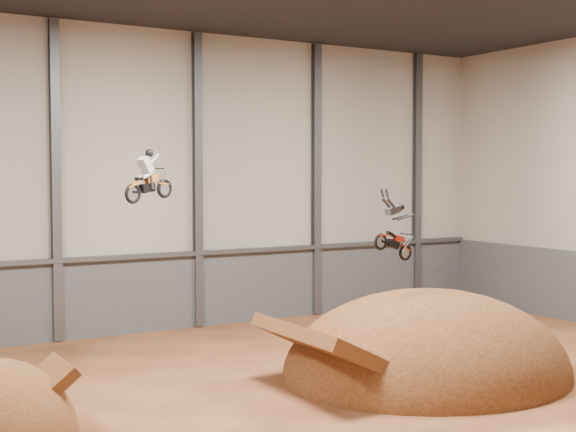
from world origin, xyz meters
name	(u,v)px	position (x,y,z in m)	size (l,w,h in m)	color
floor	(300,419)	(0.00, 0.00, 0.00)	(40.00, 40.00, 0.00)	#542A16
back_wall	(128,181)	(0.00, 15.00, 7.00)	(40.00, 0.10, 14.00)	#A7A094
lower_band_back	(130,296)	(0.00, 14.90, 1.75)	(39.80, 0.18, 3.50)	#4B4D52
steel_rail	(131,257)	(0.00, 14.75, 3.55)	(39.80, 0.35, 0.20)	#47494F
steel_column_2	(56,181)	(-3.33, 14.80, 7.00)	(0.40, 0.36, 13.90)	#47494F
steel_column_3	(198,180)	(3.33, 14.80, 7.00)	(0.40, 0.36, 13.90)	#47494F
steel_column_4	(316,180)	(10.00, 14.80, 7.00)	(0.40, 0.36, 13.90)	#47494F
steel_column_5	(417,179)	(16.67, 14.80, 7.00)	(0.40, 0.36, 13.90)	#47494F
landing_ramp	(427,376)	(6.66, 2.09, 0.00)	(10.84, 9.59, 6.25)	#422210
fmx_rider_a	(150,173)	(-2.02, 6.97, 7.34)	(2.19, 0.83, 1.98)	orange
fmx_rider_b	(391,225)	(4.84, 1.90, 5.53)	(2.40, 0.68, 2.05)	#B2220C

